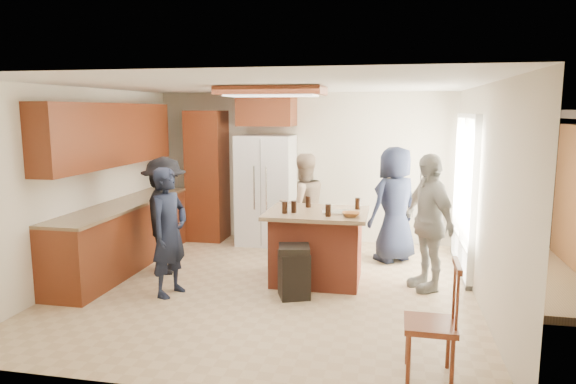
% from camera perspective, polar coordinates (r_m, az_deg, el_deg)
% --- Properties ---
extents(person_front_left, '(0.54, 0.65, 1.54)m').
position_cam_1_polar(person_front_left, '(6.28, -13.06, -4.35)').
color(person_front_left, black).
rests_on(person_front_left, ground).
extents(person_behind_left, '(0.90, 0.81, 1.58)m').
position_cam_1_polar(person_behind_left, '(7.61, 1.67, -1.63)').
color(person_behind_left, tan).
rests_on(person_behind_left, ground).
extents(person_behind_right, '(0.97, 0.96, 1.69)m').
position_cam_1_polar(person_behind_right, '(7.65, 11.77, -1.36)').
color(person_behind_right, '#171D2F').
rests_on(person_behind_right, ground).
extents(person_side_right, '(0.90, 1.12, 1.69)m').
position_cam_1_polar(person_side_right, '(6.53, 15.30, -3.24)').
color(person_side_right, gray).
rests_on(person_side_right, ground).
extents(person_counter, '(0.79, 1.13, 1.59)m').
position_cam_1_polar(person_counter, '(7.15, -13.51, -2.56)').
color(person_counter, black).
rests_on(person_counter, ground).
extents(left_cabinetry, '(0.64, 3.00, 2.30)m').
position_cam_1_polar(left_cabinetry, '(7.53, -18.29, -0.94)').
color(left_cabinetry, maroon).
rests_on(left_cabinetry, ground).
extents(back_wall_units, '(1.80, 0.60, 2.45)m').
position_cam_1_polar(back_wall_units, '(8.73, -7.34, 3.57)').
color(back_wall_units, maroon).
rests_on(back_wall_units, ground).
extents(refrigerator, '(0.90, 0.76, 1.80)m').
position_cam_1_polar(refrigerator, '(8.50, -2.44, 0.23)').
color(refrigerator, white).
rests_on(refrigerator, ground).
extents(kitchen_island, '(1.28, 1.03, 0.93)m').
position_cam_1_polar(kitchen_island, '(6.67, 3.22, -5.99)').
color(kitchen_island, brown).
rests_on(kitchen_island, ground).
extents(island_items, '(0.99, 0.65, 0.15)m').
position_cam_1_polar(island_items, '(6.43, 4.76, -1.99)').
color(island_items, silver).
rests_on(island_items, kitchen_island).
extents(trash_bin, '(0.44, 0.44, 0.63)m').
position_cam_1_polar(trash_bin, '(6.14, 0.67, -8.79)').
color(trash_bin, black).
rests_on(trash_bin, ground).
extents(spindle_chair, '(0.42, 0.42, 0.99)m').
position_cam_1_polar(spindle_chair, '(4.53, 15.78, -14.01)').
color(spindle_chair, maroon).
rests_on(spindle_chair, ground).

